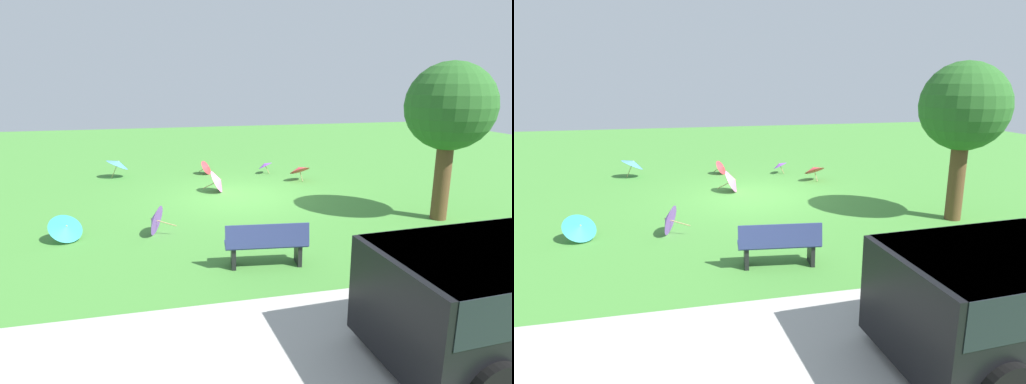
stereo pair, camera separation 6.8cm
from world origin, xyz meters
The scene contains 11 objects.
ground centered at (0.00, 0.00, 0.00)m, with size 40.00×40.00×0.00m, color #478C38.
road_strip centered at (0.00, 8.38, 0.00)m, with size 40.00×3.92×0.01m, color #B2AFA8.
park_bench centered at (0.47, 5.19, 0.47)m, with size 1.64×0.66×0.90m.
shade_tree centered at (-4.64, 3.32, 2.83)m, with size 2.17×2.17×3.98m.
parasol_red_0 centered at (0.53, -3.49, 0.28)m, with size 0.63×0.69×0.56m.
parasol_teal_0 centered at (4.49, 2.84, 0.33)m, with size 0.97×0.94×0.63m.
parasol_blue_0 centered at (3.77, -3.66, 0.54)m, with size 0.97×0.98×0.79m.
parasol_red_1 centered at (-2.52, -1.68, 0.42)m, with size 0.94×0.93×0.64m.
parasol_pink_0 centered at (0.51, -0.74, 0.37)m, with size 0.84×0.85×0.74m.
parasol_purple_0 centered at (-1.63, -3.12, 0.34)m, with size 0.77×0.77×0.52m.
parasol_purple_1 centered at (2.57, 2.85, 0.37)m, with size 0.77×0.78×0.73m.
Camera 1 is at (2.50, 12.88, 3.58)m, focal length 30.91 mm.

